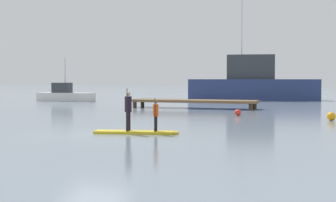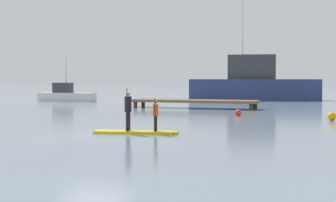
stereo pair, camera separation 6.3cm
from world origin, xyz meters
The scene contains 9 objects.
ground_plane centered at (0.00, 0.00, 0.00)m, with size 240.00×240.00×0.00m, color gray.
paddleboard_near centered at (1.38, 0.67, 0.05)m, with size 3.27×1.32×0.10m.
paddler_adult centered at (1.08, 0.60, 0.97)m, with size 0.32×0.48×1.63m.
paddler_child_solo centered at (2.13, 0.82, 0.77)m, with size 0.25×0.40×1.26m.
fishing_boat_white_large centered at (0.18, 32.69, 1.53)m, with size 13.00×5.83×10.78m.
fishing_boat_green_midground centered at (-15.78, 23.76, 0.59)m, with size 5.54×1.40×4.04m.
floating_dock centered at (-1.26, 17.04, 0.51)m, with size 9.03×2.05×0.61m.
mooring_buoy_near centered at (8.25, 9.34, 0.22)m, with size 0.44×0.44×0.44m, color orange.
mooring_buoy_mid centered at (3.17, 11.04, 0.18)m, with size 0.37×0.37×0.37m, color red.
Camera 2 is at (9.02, -16.88, 2.10)m, focal length 53.56 mm.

